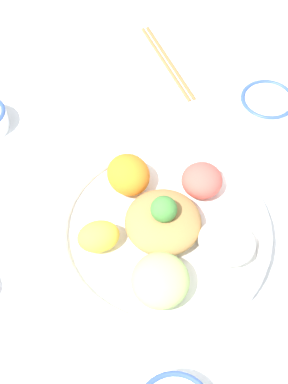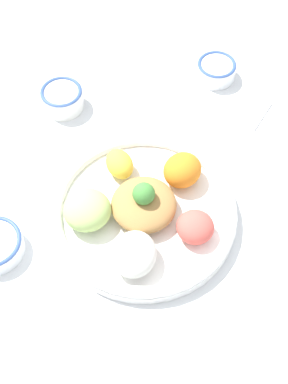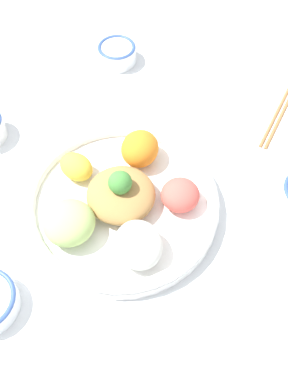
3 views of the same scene
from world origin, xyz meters
name	(u,v)px [view 2 (image 2 of 3)]	position (x,y,z in m)	size (l,w,h in m)	color
ground_plane	(118,217)	(0.00, 0.00, 0.00)	(2.40, 2.40, 0.00)	white
salad_platter	(143,211)	(-0.02, -0.04, 0.03)	(0.32, 0.32, 0.10)	white
sauce_bowl_red	(62,98)	(0.28, -0.01, 0.02)	(0.08, 0.08, 0.04)	white
sauce_bowl_dark	(216,70)	(0.22, -0.33, 0.02)	(0.08, 0.08, 0.04)	white
serving_spoon_main	(252,130)	(0.06, -0.32, 0.00)	(0.09, 0.13, 0.01)	silver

